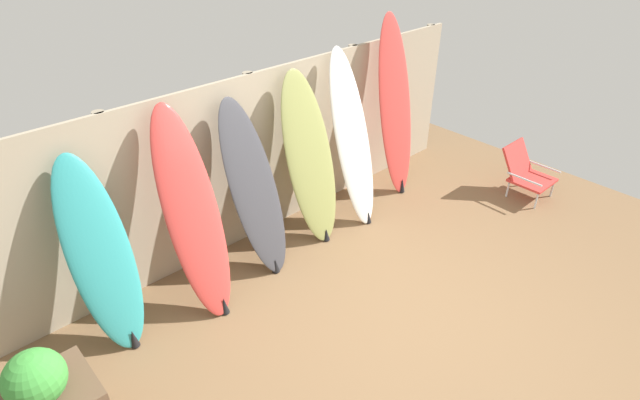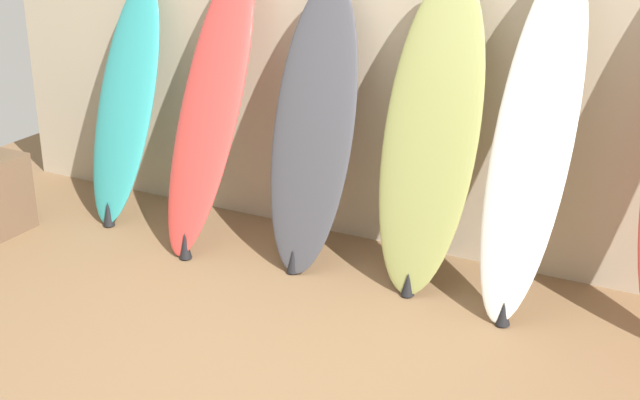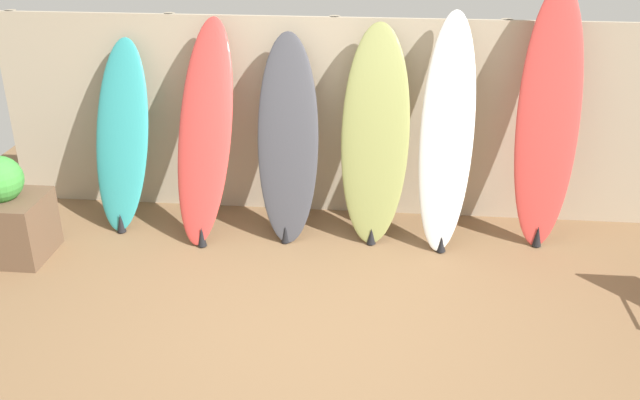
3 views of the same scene
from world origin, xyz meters
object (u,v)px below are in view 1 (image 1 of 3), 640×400
at_px(surfboard_red_1, 193,216).
at_px(surfboard_olive_3, 310,160).
at_px(beach_chair, 525,171).
at_px(surfboard_charcoal_2, 255,190).
at_px(surfboard_teal_0, 101,257).
at_px(surfboard_white_4, 352,140).
at_px(surfboard_red_5, 395,109).

xyz_separation_m(surfboard_red_1, surfboard_olive_3, (1.43, 0.10, -0.01)).
height_order(surfboard_olive_3, beach_chair, surfboard_olive_3).
bearing_deg(surfboard_charcoal_2, surfboard_teal_0, 178.04).
bearing_deg(surfboard_charcoal_2, surfboard_white_4, -0.38).
height_order(surfboard_white_4, surfboard_red_5, surfboard_red_5).
relative_size(surfboard_teal_0, beach_chair, 2.60).
bearing_deg(surfboard_teal_0, surfboard_red_5, 0.46).
bearing_deg(surfboard_white_4, surfboard_red_5, 6.16).
relative_size(surfboard_charcoal_2, beach_chair, 2.73).
bearing_deg(surfboard_teal_0, surfboard_red_1, -8.60).
distance_m(surfboard_teal_0, surfboard_red_1, 0.79).
bearing_deg(surfboard_charcoal_2, surfboard_olive_3, 2.21).
xyz_separation_m(surfboard_teal_0, surfboard_charcoal_2, (1.47, -0.05, 0.04)).
distance_m(surfboard_red_1, surfboard_charcoal_2, 0.70).
xyz_separation_m(surfboard_teal_0, beach_chair, (4.71, -1.22, -0.48)).
bearing_deg(surfboard_olive_3, surfboard_white_4, -3.60).
height_order(surfboard_red_1, beach_chair, surfboard_red_1).
xyz_separation_m(surfboard_white_4, beach_chair, (1.91, -1.16, -0.63)).
xyz_separation_m(surfboard_teal_0, surfboard_red_5, (3.62, 0.03, 0.25)).
xyz_separation_m(surfboard_red_5, beach_chair, (1.09, -1.25, -0.74)).
xyz_separation_m(surfboard_teal_0, surfboard_white_4, (2.80, -0.06, 0.14)).
distance_m(surfboard_teal_0, beach_chair, 4.89).
xyz_separation_m(surfboard_charcoal_2, surfboard_white_4, (1.33, -0.01, 0.10)).
relative_size(surfboard_olive_3, surfboard_red_5, 0.84).
height_order(surfboard_red_1, surfboard_red_5, surfboard_red_5).
bearing_deg(surfboard_teal_0, beach_chair, -14.48).
bearing_deg(surfboard_red_5, surfboard_olive_3, -177.92).
bearing_deg(beach_chair, surfboard_red_5, 117.68).
bearing_deg(surfboard_olive_3, surfboard_red_1, -176.20).
height_order(surfboard_olive_3, surfboard_white_4, surfboard_white_4).
bearing_deg(surfboard_red_5, surfboard_charcoal_2, -177.87).
bearing_deg(beach_chair, surfboard_red_1, 150.86).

